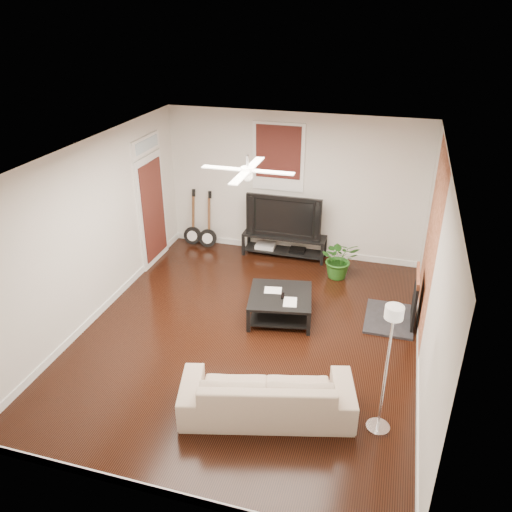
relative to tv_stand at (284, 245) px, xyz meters
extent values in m
cube|color=black|center=(0.10, -2.78, -0.23)|extent=(5.00, 6.00, 0.01)
cube|color=white|center=(0.10, -2.78, 2.57)|extent=(5.00, 6.00, 0.01)
cube|color=silver|center=(0.10, 0.22, 1.17)|extent=(5.00, 0.01, 2.80)
cube|color=silver|center=(0.10, -5.78, 1.17)|extent=(5.00, 0.01, 2.80)
cube|color=silver|center=(-2.40, -2.78, 1.17)|extent=(0.01, 6.00, 2.80)
cube|color=silver|center=(2.60, -2.78, 1.17)|extent=(0.01, 6.00, 2.80)
cube|color=#9A5131|center=(2.59, -1.78, 1.17)|extent=(0.02, 2.20, 2.80)
cube|color=black|center=(2.30, -1.78, 0.23)|extent=(0.80, 1.10, 0.92)
cube|color=#38110F|center=(-0.20, 0.19, 1.72)|extent=(1.00, 0.06, 1.30)
cube|color=white|center=(-2.36, -0.88, 1.02)|extent=(0.08, 1.00, 2.50)
cube|color=black|center=(0.00, 0.00, 0.00)|extent=(1.64, 0.44, 0.46)
imported|color=black|center=(0.00, 0.02, 0.65)|extent=(1.47, 0.19, 0.85)
cube|color=black|center=(0.45, -2.18, -0.02)|extent=(1.14, 1.14, 0.41)
imported|color=#C1B191|center=(0.79, -4.30, 0.08)|extent=(2.25, 1.32, 0.62)
imported|color=#25611B|center=(1.17, -0.58, 0.15)|extent=(0.81, 0.75, 0.75)
camera|label=1|loc=(1.99, -8.98, 4.36)|focal=35.89mm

